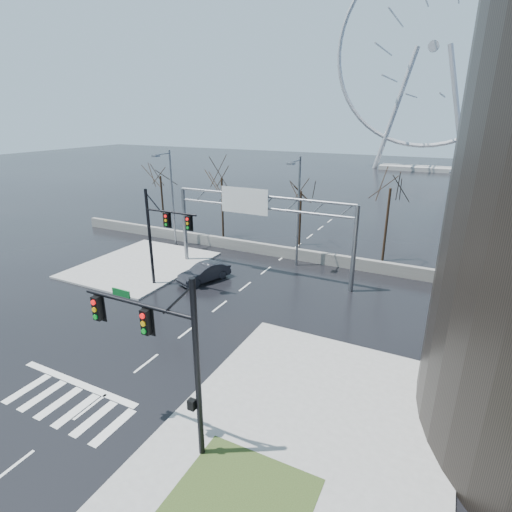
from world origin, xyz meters
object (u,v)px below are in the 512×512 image
Objects in this scene: sign_gantry at (257,217)px; car at (204,273)px; signal_mast_far at (160,230)px; signal_mast_near at (167,346)px; ferris_wheel at (432,55)px.

car is (-3.28, -3.44, -4.42)m from sign_gantry.
signal_mast_far is 8.14m from sign_gantry.
signal_mast_near is at bearing -49.74° from signal_mast_far.
signal_mast_near is at bearing -73.81° from sign_gantry.
signal_mast_far is 0.49× the size of sign_gantry.
sign_gantry is at bearing 106.19° from signal_mast_near.
signal_mast_near is 18.34m from car.
signal_mast_near is at bearing -89.92° from ferris_wheel.
signal_mast_far is (-11.01, 13.00, -0.04)m from signal_mast_near.
car is (2.22, 2.56, -4.08)m from signal_mast_far.
signal_mast_far is at bearing -132.47° from sign_gantry.
sign_gantry reaches higher than car.
signal_mast_far is 0.16× the size of ferris_wheel.
ferris_wheel is 11.09× the size of car.
sign_gantry is at bearing -93.84° from ferris_wheel.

